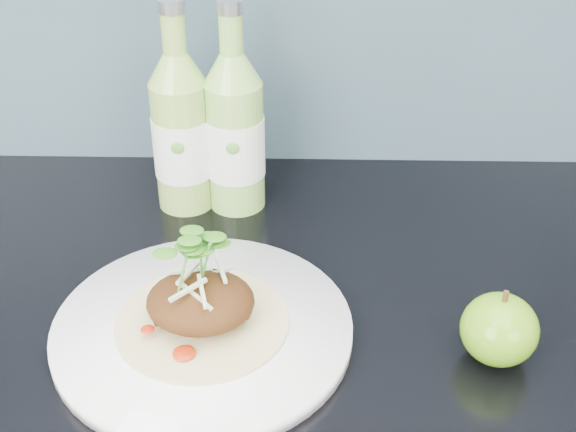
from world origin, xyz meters
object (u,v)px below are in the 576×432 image
Objects in this scene: dinner_plate at (203,330)px; green_apple at (499,329)px; cider_bottle_right at (235,133)px; cider_bottle_left at (182,132)px.

dinner_plate is 4.70× the size of green_apple.
dinner_plate is 0.26m from cider_bottle_right.
cider_bottle_left is (-0.32, 0.26, 0.06)m from green_apple.
dinner_plate is 1.47× the size of cider_bottle_right.
cider_bottle_right is at bearing 134.52° from green_apple.
green_apple is 0.37m from cider_bottle_right.
cider_bottle_right reaches higher than dinner_plate.
dinner_plate is at bearing 175.44° from green_apple.
cider_bottle_right is (-0.26, 0.26, 0.06)m from green_apple.
cider_bottle_right is at bearing 86.45° from dinner_plate.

